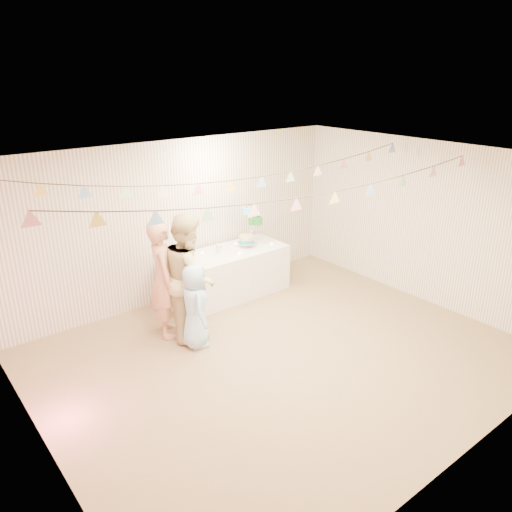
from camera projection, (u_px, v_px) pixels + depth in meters
floor at (281, 356)px, 6.69m from camera, size 6.00×6.00×0.00m
ceiling at (285, 162)px, 5.76m from camera, size 6.00×6.00×0.00m
back_wall at (181, 221)px, 8.05m from camera, size 6.00×6.00×0.00m
front_wall at (471, 349)px, 4.39m from camera, size 6.00×6.00×0.00m
left_wall at (33, 344)px, 4.48m from camera, size 5.00×5.00×0.00m
right_wall at (424, 222)px, 7.97m from camera, size 5.00×5.00×0.00m
table at (227, 274)px, 8.33m from camera, size 2.08×0.83×0.78m
cake_stand at (251, 227)px, 8.44m from camera, size 0.62×0.36×0.69m
cake_bottom at (246, 244)px, 8.40m from camera, size 0.31×0.31×0.15m
cake_middle at (256, 223)px, 8.60m from camera, size 0.27×0.27×0.22m
cake_top_tier at (249, 212)px, 8.28m from camera, size 0.25×0.25×0.19m
platter at (198, 262)px, 7.82m from camera, size 0.32×0.32×0.02m
posy at (219, 250)px, 8.15m from camera, size 0.13×0.13×0.15m
person_adult_a at (164, 279)px, 6.96m from camera, size 0.61×0.73×1.72m
person_adult_b at (189, 276)px, 6.94m from camera, size 1.01×1.09×1.80m
person_child at (195, 306)px, 6.76m from camera, size 0.54×0.67×1.19m
bunting_back at (230, 169)px, 6.66m from camera, size 5.60×1.10×0.40m
bunting_front at (297, 189)px, 5.71m from camera, size 5.60×0.90×0.36m
tealight_0 at (189, 265)px, 7.61m from camera, size 0.04×0.04×0.03m
tealight_1 at (202, 253)px, 8.11m from camera, size 0.04×0.04×0.03m
tealight_2 at (239, 253)px, 8.08m from camera, size 0.04×0.04×0.03m
tealight_3 at (236, 243)px, 8.55m from camera, size 0.04×0.04×0.03m
tealight_4 at (272, 244)px, 8.53m from camera, size 0.04×0.04×0.03m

